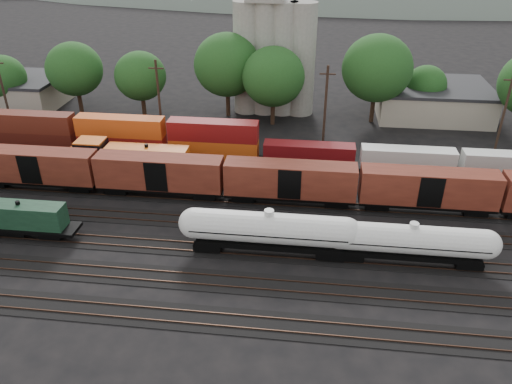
# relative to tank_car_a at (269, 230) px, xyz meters

# --- Properties ---
(ground) EXTENTS (600.00, 600.00, 0.00)m
(ground) POSITION_rel_tank_car_a_xyz_m (-6.70, 5.00, -2.79)
(ground) COLOR black
(tracks) EXTENTS (180.00, 33.20, 0.20)m
(tracks) POSITION_rel_tank_car_a_xyz_m (-6.70, 5.00, -2.74)
(tracks) COLOR black
(tracks) RESTS_ON ground
(tank_car_a) EXTENTS (17.96, 3.22, 4.71)m
(tank_car_a) POSITION_rel_tank_car_a_xyz_m (0.00, 0.00, 0.00)
(tank_car_a) COLOR silver
(tank_car_a) RESTS_ON ground
(tank_car_b) EXTENTS (16.41, 2.94, 4.30)m
(tank_car_b) POSITION_rel_tank_car_a_xyz_m (13.64, 0.00, -0.22)
(tank_car_b) COLOR silver
(tank_car_b) RESTS_ON ground
(orange_locomotive) EXTENTS (17.51, 2.92, 4.38)m
(orange_locomotive) POSITION_rel_tank_car_a_xyz_m (-19.98, 15.00, -0.29)
(orange_locomotive) COLOR black
(orange_locomotive) RESTS_ON ground
(boxcar_string) EXTENTS (153.60, 2.90, 4.20)m
(boxcar_string) POSITION_rel_tank_car_a_xyz_m (-6.22, 10.00, 0.33)
(boxcar_string) COLOR black
(boxcar_string) RESTS_ON ground
(container_wall) EXTENTS (160.00, 2.60, 5.80)m
(container_wall) POSITION_rel_tank_car_a_xyz_m (-14.49, 20.00, -0.27)
(container_wall) COLOR black
(container_wall) RESTS_ON ground
(grain_silo) EXTENTS (13.40, 5.00, 29.00)m
(grain_silo) POSITION_rel_tank_car_a_xyz_m (-3.42, 41.00, 8.47)
(grain_silo) COLOR gray
(grain_silo) RESTS_ON ground
(industrial_sheds) EXTENTS (119.38, 17.26, 5.10)m
(industrial_sheds) POSITION_rel_tank_car_a_xyz_m (-0.07, 40.25, -0.23)
(industrial_sheds) COLOR #9E937F
(industrial_sheds) RESTS_ON ground
(tree_band) EXTENTS (165.71, 19.67, 14.01)m
(tree_band) POSITION_rel_tank_car_a_xyz_m (-11.91, 39.10, 4.82)
(tree_band) COLOR black
(tree_band) RESTS_ON ground
(utility_poles) EXTENTS (122.20, 0.36, 12.00)m
(utility_poles) POSITION_rel_tank_car_a_xyz_m (-6.70, 27.00, 3.42)
(utility_poles) COLOR black
(utility_poles) RESTS_ON ground
(distant_hills) EXTENTS (860.00, 286.00, 130.00)m
(distant_hills) POSITION_rel_tank_car_a_xyz_m (17.22, 265.00, -23.35)
(distant_hills) COLOR #59665B
(distant_hills) RESTS_ON ground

